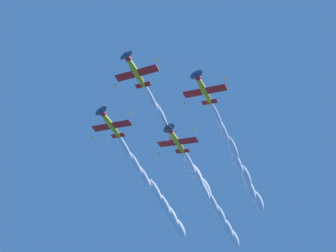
{
  "coord_description": "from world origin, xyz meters",
  "views": [
    {
      "loc": [
        22.93,
        -32.72,
        2.14
      ],
      "look_at": [
        5.83,
        16.53,
        84.32
      ],
      "focal_mm": 49.51,
      "sensor_mm": 36.0,
      "label": 1
    }
  ],
  "objects": [
    {
      "name": "smoke_trail_slot_tail",
      "position": [
        9.04,
        45.6,
        85.8
      ],
      "size": [
        4.84,
        35.58,
        5.2
      ],
      "color": "white"
    },
    {
      "name": "airplane_right_wingman",
      "position": [
        -4.88,
        11.07,
        82.61
      ],
      "size": [
        9.14,
        8.57,
        3.86
      ],
      "color": "gold"
    },
    {
      "name": "smoke_trail_left_wingman",
      "position": [
        17.74,
        35.98,
        86.27
      ],
      "size": [
        4.74,
        34.84,
        4.84
      ],
      "color": "white"
    },
    {
      "name": "airplane_lead",
      "position": [
        4.22,
        1.86,
        83.19
      ],
      "size": [
        9.28,
        8.59,
        3.49
      ],
      "color": "gold"
    },
    {
      "name": "smoke_trail_lead",
      "position": [
        6.66,
        27.4,
        85.63
      ],
      "size": [
        5.22,
        34.68,
        4.72
      ],
      "color": "white"
    },
    {
      "name": "smoke_trail_right_wingman",
      "position": [
        -2.59,
        36.83,
        85.06
      ],
      "size": [
        4.75,
        35.64,
        5.12
      ],
      "color": "white"
    },
    {
      "name": "airplane_slot_tail",
      "position": [
        6.52,
        19.8,
        83.26
      ],
      "size": [
        9.08,
        8.56,
        4.0
      ],
      "color": "gold"
    },
    {
      "name": "airplane_left_wingman",
      "position": [
        15.46,
        10.3,
        83.87
      ],
      "size": [
        9.09,
        8.58,
        3.88
      ],
      "color": "gold"
    }
  ]
}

